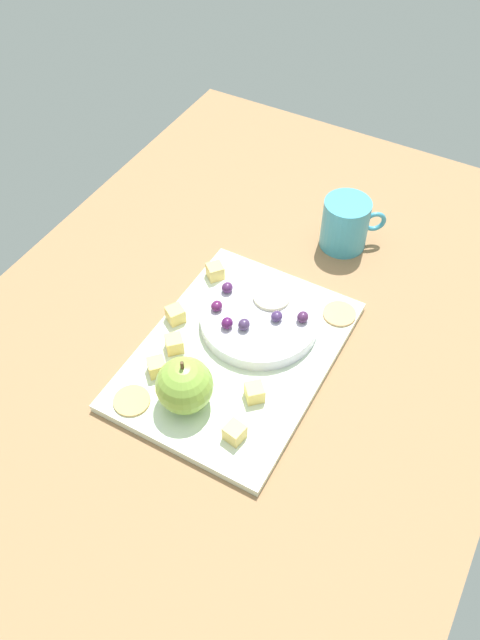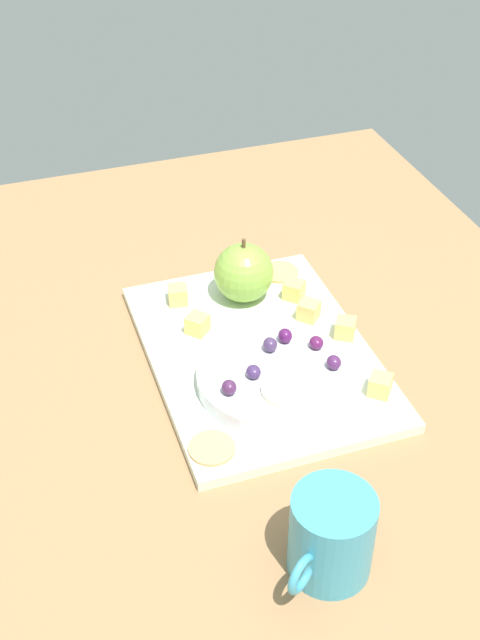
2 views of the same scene
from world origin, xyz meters
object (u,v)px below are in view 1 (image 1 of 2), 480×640
Objects in this scene: grape_2 at (227,323)px; grape_0 at (277,316)px; serving_dish at (260,319)px; cracker_0 at (132,401)px; grape_3 at (227,288)px; cheese_cube_3 at (255,392)px; cheese_cube_0 at (215,271)px; cracker_1 at (339,314)px; platter at (237,354)px; grape_4 at (303,317)px; grape_5 at (244,324)px; cheese_cube_2 at (235,433)px; cheese_cube_1 at (174,344)px; cheese_cube_5 at (157,367)px; apple_whole at (183,385)px; apple_slice_0 at (272,296)px; cheese_cube_4 at (175,315)px; grape_1 at (217,306)px; cup at (346,224)px.

grape_0 is at bearing 130.04° from grape_2.
grape_0 is (-0.32, 2.69, 1.84)cm from serving_dish.
cracker_0 is 23.27cm from grape_3.
grape_0 is at bearing -166.48° from cheese_cube_3.
cheese_cube_0 is 21.23cm from cracker_1.
grape_3 is (3.63, 4.37, 1.74)cm from cheese_cube_0.
platter is at bearing 54.46° from grape_2.
grape_4 is (-0.19, 12.86, 0.03)cm from grape_3.
grape_2 is at bearing -66.65° from grape_5.
cheese_cube_1 is at bearing -120.08° from cheese_cube_2.
cheese_cube_3 is at bearing 36.55° from grape_5.
cheese_cube_2 is 15.50cm from cheese_cube_5.
apple_whole is 28.33cm from cracker_1.
grape_2 is 1.00× the size of grape_3.
apple_whole is 1.37× the size of apple_slice_0.
cheese_cube_5 is (8.81, -8.14, 1.92)cm from platter.
grape_2 reaches higher than cheese_cube_3.
grape_3 reaches higher than cheese_cube_5.
cheese_cube_4 is at bearing -83.09° from grape_2.
grape_5 is (-11.70, 7.80, 1.79)cm from cheese_cube_5.
cheese_cube_2 and cheese_cube_4 have the same top height.
cheese_cube_2 is 1.31× the size of grape_2.
cheese_cube_0 is 1.00× the size of cheese_cube_3.
cheese_cube_0 reaches higher than cracker_0.
grape_3 reaches higher than apple_slice_0.
cheese_cube_4 is at bearing -79.40° from grape_5.
serving_dish is at bearing -161.52° from cheese_cube_2.
grape_3 is 1.00× the size of grape_5.
serving_dish is 9.66× the size of grape_3.
grape_1 reaches higher than cheese_cube_1.
grape_0 is (-10.75, 11.39, 1.68)cm from cheese_cube_1.
cheese_cube_5 reaches higher than cracker_0.
platter is at bearing 137.25° from cheese_cube_5.
cheese_cube_3 is (12.30, 5.73, 0.16)cm from serving_dish.
grape_2 is at bearing 96.91° from cheese_cube_4.
grape_3 is (-6.34, -3.60, -0.06)cm from grape_2.
apple_slice_0 is at bearing -143.34° from grape_0.
serving_dish is at bearing 172.23° from apple_whole.
cup reaches higher than cheese_cube_3.
cheese_cube_4 is 15.90cm from cracker_0.
grape_1 is at bearing -127.11° from grape_2.
apple_whole is at bearing -26.27° from cracker_1.
serving_dish is at bearing 74.81° from grape_3.
platter is 10.96cm from grape_3.
cheese_cube_2 is at bearing 75.22° from cheese_cube_5.
platter is 16.04cm from cheese_cube_0.
grape_3 is (-14.11, -12.41, 1.74)cm from cheese_cube_3.
cup is (-36.68, -2.09, 1.95)cm from cheese_cube_3.
grape_4 reaches higher than apple_slice_0.
apple_slice_0 reaches higher than platter.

